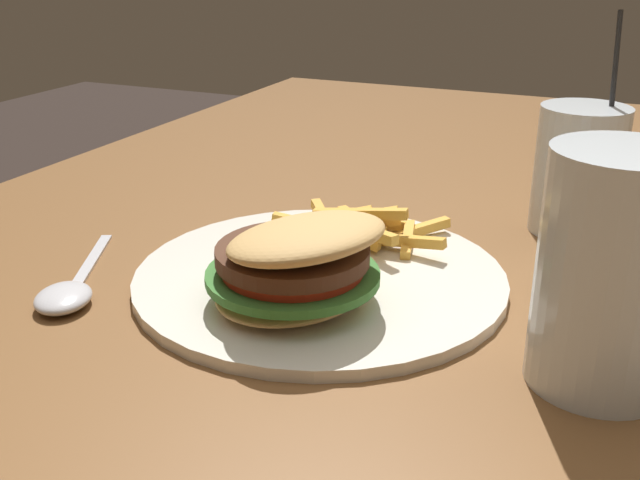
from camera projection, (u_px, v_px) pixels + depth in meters
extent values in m
cube|color=brown|center=(567.00, 308.00, 0.63)|extent=(1.67, 1.33, 0.03)
cylinder|color=brown|center=(310.00, 266.00, 1.65)|extent=(0.09, 0.09, 0.73)
cylinder|color=silver|center=(320.00, 277.00, 0.64)|extent=(0.32, 0.32, 0.01)
ellipsoid|color=tan|center=(293.00, 291.00, 0.58)|extent=(0.16, 0.15, 0.02)
cylinder|color=#38752D|center=(293.00, 275.00, 0.58)|extent=(0.17, 0.17, 0.01)
cylinder|color=red|center=(293.00, 266.00, 0.57)|extent=(0.14, 0.14, 0.01)
cylinder|color=#4C2D1E|center=(293.00, 254.00, 0.57)|extent=(0.15, 0.15, 0.01)
ellipsoid|color=tan|center=(307.00, 237.00, 0.55)|extent=(0.16, 0.15, 0.04)
cube|color=gold|center=(345.00, 216.00, 0.74)|extent=(0.02, 0.06, 0.02)
cube|color=gold|center=(367.00, 231.00, 0.67)|extent=(0.04, 0.07, 0.01)
cube|color=gold|center=(289.00, 248.00, 0.67)|extent=(0.08, 0.04, 0.01)
cube|color=gold|center=(361.00, 223.00, 0.68)|extent=(0.05, 0.06, 0.01)
cube|color=gold|center=(348.00, 234.00, 0.68)|extent=(0.01, 0.07, 0.02)
cube|color=gold|center=(323.00, 252.00, 0.65)|extent=(0.03, 0.07, 0.03)
cube|color=gold|center=(307.00, 225.00, 0.72)|extent=(0.02, 0.07, 0.02)
cube|color=gold|center=(408.00, 239.00, 0.68)|extent=(0.06, 0.02, 0.02)
cube|color=gold|center=(371.00, 225.00, 0.69)|extent=(0.03, 0.06, 0.02)
cube|color=gold|center=(345.00, 229.00, 0.68)|extent=(0.02, 0.08, 0.01)
cube|color=gold|center=(289.00, 251.00, 0.66)|extent=(0.05, 0.06, 0.02)
cube|color=gold|center=(410.00, 233.00, 0.70)|extent=(0.07, 0.06, 0.02)
cube|color=gold|center=(345.00, 230.00, 0.68)|extent=(0.06, 0.02, 0.01)
cube|color=gold|center=(403.00, 240.00, 0.67)|extent=(0.02, 0.08, 0.02)
cube|color=gold|center=(383.00, 222.00, 0.69)|extent=(0.06, 0.05, 0.03)
cube|color=gold|center=(323.00, 217.00, 0.72)|extent=(0.05, 0.05, 0.02)
cube|color=gold|center=(370.00, 216.00, 0.72)|extent=(0.02, 0.06, 0.02)
cube|color=gold|center=(383.00, 229.00, 0.70)|extent=(0.07, 0.01, 0.03)
cube|color=gold|center=(333.00, 269.00, 0.63)|extent=(0.05, 0.05, 0.02)
cube|color=gold|center=(342.00, 223.00, 0.67)|extent=(0.06, 0.05, 0.02)
cube|color=gold|center=(359.00, 215.00, 0.68)|extent=(0.02, 0.09, 0.02)
cylinder|color=silver|center=(611.00, 272.00, 0.47)|extent=(0.09, 0.09, 0.16)
cylinder|color=#B26B19|center=(609.00, 284.00, 0.47)|extent=(0.08, 0.08, 0.14)
cylinder|color=silver|center=(579.00, 170.00, 0.73)|extent=(0.09, 0.09, 0.13)
cylinder|color=yellow|center=(577.00, 181.00, 0.74)|extent=(0.08, 0.08, 0.10)
cylinder|color=black|center=(610.00, 126.00, 0.71)|extent=(0.04, 0.02, 0.21)
ellipsoid|color=silver|center=(63.00, 298.00, 0.60)|extent=(0.07, 0.06, 0.02)
cube|color=silver|center=(91.00, 262.00, 0.68)|extent=(0.12, 0.06, 0.00)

